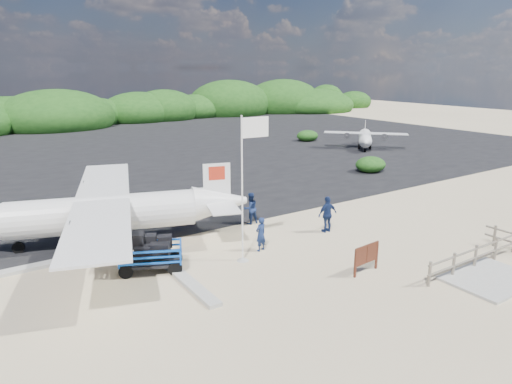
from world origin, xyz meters
TOP-DOWN VIEW (x-y plane):
  - ground at (0.00, 0.00)m, footprint 160.00×160.00m
  - asphalt_apron at (0.00, 30.00)m, footprint 90.00×50.00m
  - lagoon at (-9.00, 1.50)m, footprint 9.00×7.00m
  - walkway_pad at (5.50, -6.00)m, footprint 3.50×2.50m
  - vegetation_band at (0.00, 55.00)m, footprint 124.00×8.00m
  - fence at (6.00, -5.00)m, footprint 6.40×2.00m
  - baggage_cart at (-5.24, 2.10)m, footprint 3.06×2.51m
  - flagpole at (-1.61, 0.92)m, footprint 1.27×0.60m
  - signboard at (1.89, -2.85)m, footprint 1.52×0.27m
  - crew_a at (-0.34, 1.42)m, footprint 0.64×0.49m
  - crew_b at (1.29, 4.80)m, footprint 0.83×0.65m
  - crew_c at (3.83, 1.61)m, footprint 1.12×0.53m
  - aircraft_large at (16.23, 22.14)m, footprint 19.10×19.10m

SIDE VIEW (x-z plane):
  - ground at x=0.00m, z-range 0.00..0.00m
  - asphalt_apron at x=0.00m, z-range -0.02..0.02m
  - lagoon at x=-9.00m, z-range -0.20..0.20m
  - walkway_pad at x=5.50m, z-range -0.05..0.05m
  - vegetation_band at x=0.00m, z-range -2.20..2.20m
  - fence at x=6.00m, z-range -0.55..0.55m
  - baggage_cart at x=-5.24m, z-range -0.67..0.67m
  - flagpole at x=-1.61m, z-range -3.10..3.10m
  - signboard at x=1.89m, z-range -0.62..0.62m
  - aircraft_large at x=16.23m, z-range -2.28..2.28m
  - crew_a at x=-0.34m, z-range 0.00..1.58m
  - crew_b at x=1.29m, z-range 0.00..1.70m
  - crew_c at x=3.83m, z-range 0.00..1.86m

